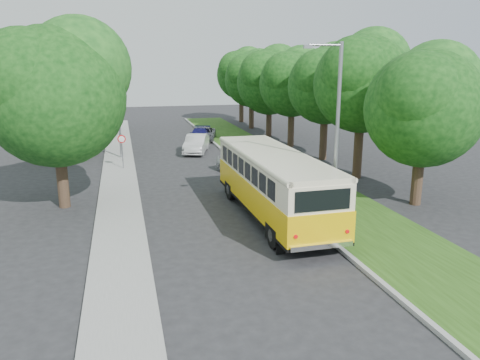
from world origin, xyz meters
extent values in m
plane|color=#242427|center=(0.00, 0.00, 0.00)|extent=(120.00, 120.00, 0.00)
cube|color=gray|center=(3.60, 5.00, 0.07)|extent=(0.20, 70.00, 0.15)
cube|color=#234311|center=(5.95, 5.00, 0.07)|extent=(4.50, 70.00, 0.13)
cube|color=gray|center=(-4.80, 5.00, 0.06)|extent=(2.20, 70.00, 0.12)
cylinder|color=#332319|center=(10.15, 0.00, 1.67)|extent=(0.56, 0.56, 3.35)
sphere|color=#0C350D|center=(10.15, 0.00, 4.95)|extent=(5.85, 5.85, 5.85)
sphere|color=#0C350D|center=(11.18, 0.58, 6.12)|extent=(4.38, 4.38, 4.38)
sphere|color=#0C350D|center=(9.28, -0.73, 5.68)|extent=(4.09, 4.09, 4.09)
cylinder|color=#332319|center=(9.96, 6.00, 2.13)|extent=(0.56, 0.56, 4.26)
sphere|color=#0C350D|center=(9.96, 6.00, 5.91)|extent=(5.98, 5.98, 5.98)
sphere|color=#0C350D|center=(11.01, 6.60, 7.10)|extent=(4.49, 4.49, 4.49)
sphere|color=#0C350D|center=(9.06, 5.25, 6.65)|extent=(4.19, 4.19, 4.19)
cylinder|color=#332319|center=(10.28, 12.00, 1.98)|extent=(0.56, 0.56, 3.95)
sphere|color=#0C350D|center=(10.28, 12.00, 5.49)|extent=(5.61, 5.61, 5.61)
sphere|color=#0C350D|center=(11.26, 12.56, 6.62)|extent=(4.21, 4.21, 4.21)
sphere|color=#0C350D|center=(9.44, 11.30, 6.20)|extent=(3.92, 3.92, 3.92)
cylinder|color=#332319|center=(9.90, 18.00, 1.93)|extent=(0.56, 0.56, 3.86)
sphere|color=#0C350D|center=(9.90, 18.00, 5.41)|extent=(5.64, 5.64, 5.64)
sphere|color=#0C350D|center=(10.89, 18.56, 6.54)|extent=(4.23, 4.23, 4.23)
sphere|color=#0C350D|center=(9.05, 17.30, 6.12)|extent=(3.95, 3.95, 3.95)
cylinder|color=#332319|center=(9.80, 24.00, 1.79)|extent=(0.56, 0.56, 3.58)
sphere|color=#0C350D|center=(9.80, 24.00, 5.33)|extent=(6.36, 6.36, 6.36)
sphere|color=#0C350D|center=(10.91, 24.64, 6.60)|extent=(4.77, 4.77, 4.77)
sphere|color=#0C350D|center=(8.84, 23.21, 6.12)|extent=(4.45, 4.45, 4.45)
cylinder|color=#332319|center=(9.67, 30.00, 1.84)|extent=(0.56, 0.56, 3.68)
sphere|color=#0C350D|center=(9.67, 30.00, 5.31)|extent=(5.91, 5.91, 5.91)
sphere|color=#0C350D|center=(10.70, 30.59, 6.49)|extent=(4.43, 4.43, 4.43)
sphere|color=#0C350D|center=(8.78, 29.26, 6.05)|extent=(4.14, 4.14, 4.14)
cylinder|color=#332319|center=(10.05, 36.00, 2.02)|extent=(0.56, 0.56, 4.05)
sphere|color=#0C350D|center=(10.05, 36.00, 5.69)|extent=(5.97, 5.97, 5.97)
sphere|color=#0C350D|center=(11.09, 36.60, 6.88)|extent=(4.48, 4.48, 4.48)
sphere|color=#0C350D|center=(9.15, 35.25, 6.43)|extent=(4.18, 4.18, 4.18)
cylinder|color=#332319|center=(-7.50, 4.00, 1.84)|extent=(0.56, 0.56, 3.68)
sphere|color=#0C350D|center=(-7.50, 4.00, 5.55)|extent=(6.80, 6.80, 6.80)
sphere|color=#0C350D|center=(-6.31, 4.68, 6.91)|extent=(5.10, 5.10, 5.10)
sphere|color=#0C350D|center=(-8.52, 3.15, 6.40)|extent=(4.76, 4.76, 4.76)
cylinder|color=#332319|center=(-7.50, 18.00, 1.84)|extent=(0.56, 0.56, 3.68)
sphere|color=#0C350D|center=(-7.50, 18.00, 5.55)|extent=(6.80, 6.80, 6.80)
sphere|color=#0C350D|center=(-6.31, 18.68, 6.91)|extent=(5.10, 5.10, 5.10)
sphere|color=#0C350D|center=(-8.52, 17.15, 6.40)|extent=(4.76, 4.76, 4.76)
cylinder|color=#332319|center=(-7.50, 30.00, 1.84)|extent=(0.56, 0.56, 3.68)
sphere|color=#0C350D|center=(-7.50, 30.00, 5.55)|extent=(6.80, 6.80, 6.80)
sphere|color=#0C350D|center=(-6.31, 30.68, 6.91)|extent=(5.10, 5.10, 5.10)
sphere|color=#0C350D|center=(-8.52, 29.15, 6.40)|extent=(4.76, 4.76, 4.76)
cylinder|color=gray|center=(4.30, -2.50, 4.00)|extent=(0.16, 0.16, 8.00)
cylinder|color=gray|center=(3.60, -2.50, 7.85)|extent=(1.40, 0.10, 0.10)
cube|color=gray|center=(2.85, -2.50, 7.78)|extent=(0.35, 0.16, 0.14)
cylinder|color=gray|center=(-4.60, 16.00, 3.75)|extent=(0.16, 0.16, 7.50)
cylinder|color=gray|center=(-5.30, 16.00, 7.35)|extent=(1.40, 0.10, 0.10)
cube|color=gray|center=(-6.05, 16.00, 7.28)|extent=(0.35, 0.16, 0.14)
cylinder|color=gray|center=(-4.50, 12.00, 1.25)|extent=(0.06, 0.06, 2.50)
cone|color=red|center=(-4.50, 11.96, 2.15)|extent=(0.56, 0.02, 0.56)
cone|color=white|center=(-4.50, 11.94, 2.15)|extent=(0.40, 0.02, 0.40)
imported|color=#A7A8AC|center=(3.00, 8.73, 0.70)|extent=(2.99, 4.43, 1.40)
imported|color=silver|center=(1.37, 16.99, 0.75)|extent=(2.88, 4.81, 1.50)
imported|color=#141354|center=(2.59, 22.58, 0.62)|extent=(2.97, 4.63, 1.25)
imported|color=#585A60|center=(3.00, 22.93, 0.63)|extent=(3.16, 4.90, 1.26)
camera|label=1|loc=(-4.44, -20.36, 7.18)|focal=35.00mm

